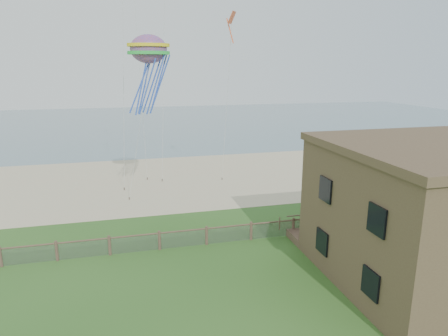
% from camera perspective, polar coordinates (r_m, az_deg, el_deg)
% --- Properties ---
extents(ground, '(160.00, 160.00, 0.00)m').
position_cam_1_polar(ground, '(21.07, 1.01, -17.58)').
color(ground, '#2A541D').
rests_on(ground, ground).
extents(sand_beach, '(72.00, 20.00, 0.02)m').
position_cam_1_polar(sand_beach, '(41.09, -7.07, -1.57)').
color(sand_beach, '#C3AF8D').
rests_on(sand_beach, ground).
extents(ocean, '(160.00, 68.00, 0.02)m').
position_cam_1_polar(ocean, '(84.14, -10.94, 6.38)').
color(ocean, slate).
rests_on(ocean, ground).
extents(chainlink_fence, '(36.20, 0.20, 1.25)m').
position_cam_1_polar(chainlink_fence, '(25.99, -2.51, -9.76)').
color(chainlink_fence, '#4D382B').
rests_on(chainlink_fence, ground).
extents(motel_deck, '(15.00, 2.00, 0.50)m').
position_cam_1_polar(motel_deck, '(30.48, 22.85, -7.82)').
color(motel_deck, brown).
rests_on(motel_deck, ground).
extents(picnic_table, '(2.15, 1.90, 0.75)m').
position_cam_1_polar(picnic_table, '(26.48, 13.70, -10.12)').
color(picnic_table, brown).
rests_on(picnic_table, ground).
extents(octopus_kite, '(3.56, 2.92, 6.36)m').
position_cam_1_polar(octopus_kite, '(30.77, -10.58, 13.33)').
color(octopus_kite, '#DF5423').
extents(kite_red, '(1.89, 1.75, 2.30)m').
position_cam_1_polar(kite_red, '(35.18, 1.14, 19.78)').
color(kite_red, '#D75126').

